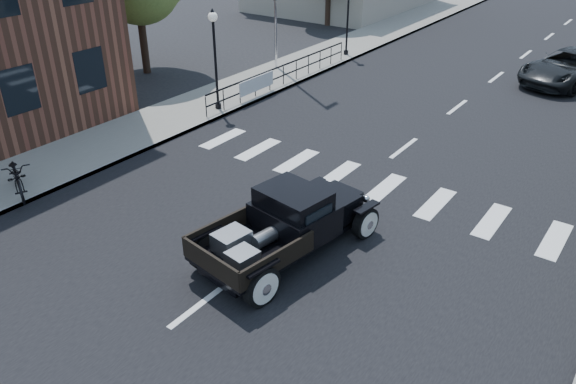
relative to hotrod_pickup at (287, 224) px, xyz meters
The scene contains 11 objects.
ground 1.03m from the hotrod_pickup, 132.06° to the left, with size 120.00×120.00×0.00m, color black.
road 15.45m from the hotrod_pickup, 91.42° to the left, with size 14.00×80.00×0.02m, color black.
road_markings 10.47m from the hotrod_pickup, 92.10° to the left, with size 12.00×60.00×0.06m, color silver, non-canonical shape.
sidewalk_left 17.82m from the hotrod_pickup, 119.94° to the left, with size 3.00×80.00×0.15m, color gray.
railing 12.95m from the hotrod_pickup, 126.39° to the left, with size 0.08×10.00×1.00m, color black, non-canonical shape.
banner 11.35m from the hotrod_pickup, 132.07° to the left, with size 0.04×2.20×0.60m, color silver, non-canonical shape.
lamp_post_b 10.32m from the hotrod_pickup, 141.18° to the left, with size 0.36×0.36×3.85m, color black, non-canonical shape.
lamp_post_c 18.30m from the hotrod_pickup, 115.92° to the left, with size 0.36×0.36×3.85m, color black, non-canonical shape.
hotrod_pickup is the anchor object (origin of this frame).
second_car 18.48m from the hotrod_pickup, 82.28° to the left, with size 2.49×5.40×1.50m, color black.
motorcycle 8.16m from the hotrod_pickup, 164.51° to the right, with size 0.73×2.09×1.10m, color black.
Camera 1 is at (7.03, -9.64, 7.93)m, focal length 35.00 mm.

